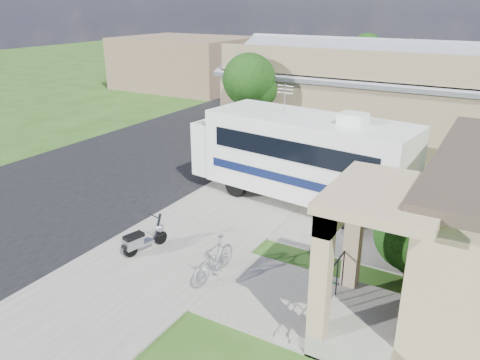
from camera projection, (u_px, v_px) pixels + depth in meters
The scene contains 18 objects.
ground at pixel (211, 253), 13.29m from camera, with size 120.00×120.00×0.00m, color #204312.
street_slab at pixel (197, 136), 24.88m from camera, with size 9.00×80.00×0.02m, color black.
sidewalk_slab at pixel (311, 154), 21.82m from camera, with size 4.00×80.00×0.06m, color slate.
driveway_slab at pixel (319, 207), 16.21m from camera, with size 7.00×6.00×0.05m, color slate.
walk_slab at pixel (294, 302), 11.06m from camera, with size 4.00×3.00×0.05m, color slate.
warehouse at pixel (361, 100), 23.86m from camera, with size 12.50×8.40×5.04m.
distant_bldg_far at pixel (185, 63), 38.31m from camera, with size 10.00×8.00×4.00m, color brown.
distant_bldg_near at pixel (272, 55), 47.21m from camera, with size 8.00×7.00×3.20m, color #7B684D.
street_tree_a at pixel (251, 83), 21.17m from camera, with size 2.44×2.40×4.58m.
street_tree_b at pixel (329, 58), 29.20m from camera, with size 2.44×2.40×4.73m.
street_tree_c at pixel (368, 50), 36.57m from camera, with size 2.44×2.40×4.42m.
motorhome at pixel (300, 154), 16.19m from camera, with size 8.12×3.41×4.04m.
shrub at pixel (415, 231), 11.72m from camera, with size 2.07×1.98×2.54m.
scooter at pixel (142, 239), 13.13m from camera, with size 0.65×1.44×0.96m.
bicycle at pixel (214, 260), 11.90m from camera, with size 0.49×1.73×1.04m, color #9A9AA1.
pickup_truck at pixel (250, 112), 26.75m from camera, with size 2.52×5.46×1.52m, color white.
van at pixel (291, 90), 32.56m from camera, with size 2.52×6.20×1.80m, color white.
garden_hose at pixel (328, 290), 11.41m from camera, with size 0.46×0.46×0.21m, color #125A23.
Camera 1 is at (6.57, -9.68, 6.69)m, focal length 35.00 mm.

